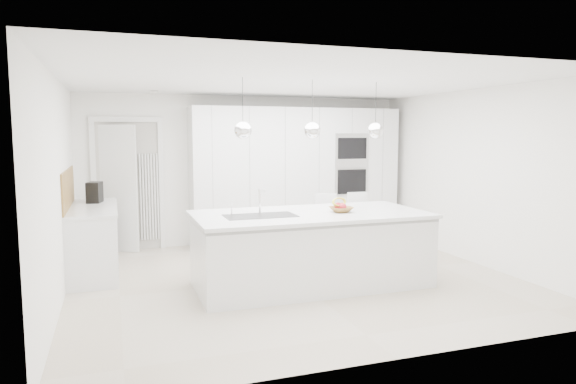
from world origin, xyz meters
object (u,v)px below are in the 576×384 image
object	(u,v)px
island_base	(311,251)
bar_stool_right	(361,227)
bar_stool_left	(329,229)
fruit_bowl	(341,209)
espresso_machine	(95,192)

from	to	relation	value
island_base	bar_stool_right	bearing A→B (deg)	39.08
bar_stool_left	bar_stool_right	distance (m)	0.52
bar_stool_right	fruit_bowl	bearing A→B (deg)	-126.02
fruit_bowl	bar_stool_left	bearing A→B (deg)	75.12
fruit_bowl	bar_stool_right	size ratio (longest dim) A/B	0.27
fruit_bowl	espresso_machine	distance (m)	3.50
island_base	bar_stool_right	size ratio (longest dim) A/B	2.81
island_base	bar_stool_left	size ratio (longest dim) A/B	2.81
island_base	fruit_bowl	bearing A→B (deg)	-5.77
island_base	bar_stool_left	world-z (taller)	bar_stool_left
fruit_bowl	bar_stool_left	distance (m)	1.09
fruit_bowl	bar_stool_left	size ratio (longest dim) A/B	0.27
island_base	espresso_machine	distance (m)	3.23
espresso_machine	bar_stool_left	bearing A→B (deg)	-3.87
fruit_bowl	bar_stool_right	distance (m)	1.31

